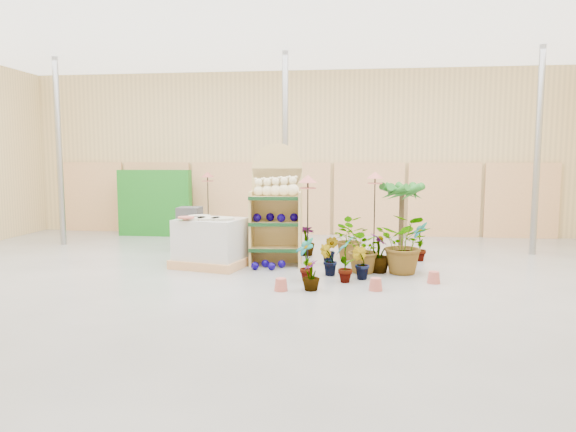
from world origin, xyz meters
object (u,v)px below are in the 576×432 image
(potted_plant_2, at_px, (363,249))
(display_shelf, at_px, (277,209))
(pallet_stack, at_px, (211,243))
(bird_table_front, at_px, (308,182))

(potted_plant_2, bearing_deg, display_shelf, 156.94)
(display_shelf, height_order, pallet_stack, display_shelf)
(bird_table_front, height_order, potted_plant_2, bird_table_front)
(potted_plant_2, bearing_deg, bird_table_front, -173.28)
(bird_table_front, relative_size, potted_plant_2, 1.97)
(display_shelf, xyz_separation_m, bird_table_front, (0.69, -0.84, 0.57))
(pallet_stack, relative_size, bird_table_front, 0.86)
(display_shelf, height_order, bird_table_front, display_shelf)
(display_shelf, xyz_separation_m, pallet_stack, (-1.23, -0.44, -0.63))
(display_shelf, distance_m, potted_plant_2, 1.96)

